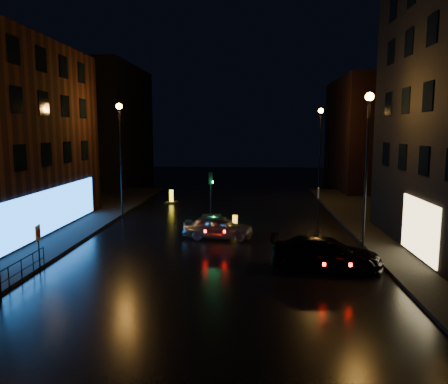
{
  "coord_description": "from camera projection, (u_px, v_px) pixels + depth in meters",
  "views": [
    {
      "loc": [
        1.76,
        -17.36,
        6.41
      ],
      "look_at": [
        0.13,
        8.26,
        2.8
      ],
      "focal_mm": 35.0,
      "sensor_mm": 36.0,
      "label": 1
    }
  ],
  "objects": [
    {
      "name": "street_lamp_rfar",
      "position": [
        320.0,
        140.0,
        38.64
      ],
      "size": [
        0.44,
        0.44,
        8.37
      ],
      "color": "black",
      "rests_on": "ground"
    },
    {
      "name": "bollard_far",
      "position": [
        171.0,
        200.0,
        39.09
      ],
      "size": [
        1.07,
        1.45,
        1.17
      ],
      "rotation": [
        0.0,
        0.0,
        -0.15
      ],
      "color": "black",
      "rests_on": "ground"
    },
    {
      "name": "bollard_near",
      "position": [
        235.0,
        227.0,
        28.13
      ],
      "size": [
        1.13,
        1.36,
        1.02
      ],
      "rotation": [
        0.0,
        0.0,
        -0.34
      ],
      "color": "black",
      "rests_on": "ground"
    },
    {
      "name": "building_far_right",
      "position": [
        372.0,
        134.0,
        48.01
      ],
      "size": [
        8.0,
        14.0,
        12.0
      ],
      "primitive_type": "cube",
      "color": "black",
      "rests_on": "ground"
    },
    {
      "name": "traffic_signal",
      "position": [
        211.0,
        212.0,
        32.0
      ],
      "size": [
        1.4,
        2.4,
        3.45
      ],
      "color": "black",
      "rests_on": "ground"
    },
    {
      "name": "dark_sedan",
      "position": [
        326.0,
        253.0,
        20.34
      ],
      "size": [
        5.31,
        2.58,
        1.49
      ],
      "primitive_type": "imported",
      "rotation": [
        0.0,
        0.0,
        1.47
      ],
      "color": "black",
      "rests_on": "ground"
    },
    {
      "name": "guard_railing",
      "position": [
        8.0,
        273.0,
        17.57
      ],
      "size": [
        0.05,
        6.04,
        1.0
      ],
      "color": "black",
      "rests_on": "ground"
    },
    {
      "name": "road_sign_right",
      "position": [
        318.0,
        196.0,
        30.9
      ],
      "size": [
        0.2,
        0.59,
        2.45
      ],
      "rotation": [
        0.0,
        0.0,
        2.88
      ],
      "color": "black",
      "rests_on": "ground"
    },
    {
      "name": "ground",
      "position": [
        208.0,
        286.0,
        18.16
      ],
      "size": [
        120.0,
        120.0,
        0.0
      ],
      "primitive_type": "plane",
      "color": "black",
      "rests_on": "ground"
    },
    {
      "name": "building_far_left",
      "position": [
        105.0,
        126.0,
        52.78
      ],
      "size": [
        8.0,
        16.0,
        14.0
      ],
      "primitive_type": "cube",
      "color": "black",
      "rests_on": "ground"
    },
    {
      "name": "silver_hatchback",
      "position": [
        218.0,
        227.0,
        26.12
      ],
      "size": [
        4.29,
        2.06,
        1.41
      ],
      "primitive_type": "imported",
      "rotation": [
        0.0,
        0.0,
        1.47
      ],
      "color": "#B5B8BD",
      "rests_on": "ground"
    },
    {
      "name": "street_lamp_lfar",
      "position": [
        120.0,
        143.0,
        31.71
      ],
      "size": [
        0.44,
        0.44,
        8.37
      ],
      "color": "black",
      "rests_on": "ground"
    },
    {
      "name": "road_sign_left",
      "position": [
        38.0,
        237.0,
        19.81
      ],
      "size": [
        0.13,
        0.52,
        2.16
      ],
      "rotation": [
        0.0,
        0.0,
        0.14
      ],
      "color": "black",
      "rests_on": "ground"
    },
    {
      "name": "street_lamp_rnear",
      "position": [
        367.0,
        147.0,
        22.83
      ],
      "size": [
        0.44,
        0.44,
        8.37
      ],
      "color": "black",
      "rests_on": "ground"
    }
  ]
}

